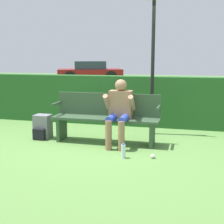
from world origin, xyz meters
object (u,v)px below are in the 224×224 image
Objects in this scene: person_seated at (119,109)px; signpost at (153,53)px; water_bottle at (123,151)px; parked_car at (90,72)px; park_bench at (106,117)px; backpack at (42,127)px.

signpost reaches higher than person_seated.
water_bottle is 14.45m from parked_car.
park_bench is at bearing 154.51° from person_seated.
park_bench is 13.50m from parked_car.
person_seated is at bearing -25.49° from park_bench.
park_bench is at bearing -91.45° from parked_car.
person_seated reaches higher than backpack.
backpack is at bearing -178.11° from park_bench.
person_seated is 1.42m from signpost.
signpost is at bearing 23.23° from backpack.
parked_car is at bearing 110.40° from person_seated.
backpack is at bearing 176.66° from person_seated.
backpack reaches higher than water_bottle.
person_seated is 0.91m from water_bottle.
signpost is 13.05m from parked_car.
signpost is at bearing 64.52° from person_seated.
park_bench reaches higher than water_bottle.
parked_car is at bearing 104.25° from backpack.
person_seated is at bearing 107.91° from water_bottle.
signpost is 0.68× the size of parked_car.
person_seated reaches higher than water_bottle.
backpack is (-1.26, -0.04, -0.26)m from park_bench.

